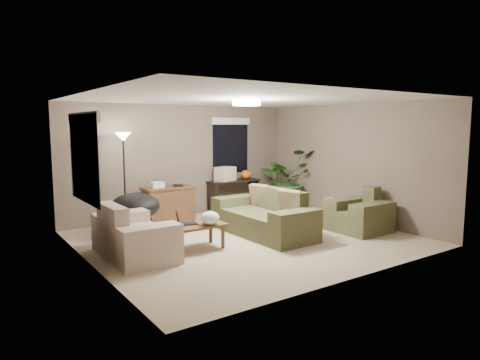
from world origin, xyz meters
TOP-DOWN VIEW (x-y plane):
  - room_shell at (0.00, 0.00)m, footprint 5.50×5.50m
  - main_sofa at (0.47, 0.08)m, footprint 0.95×2.20m
  - throw_pillows at (0.73, 0.08)m, footprint 0.34×1.39m
  - loveseat at (-2.09, 0.13)m, footprint 0.90×1.60m
  - armchair at (2.12, -0.80)m, footprint 0.95×1.00m
  - coffee_table at (-1.10, -0.09)m, footprint 1.00×0.55m
  - laptop at (-1.27, 0.01)m, footprint 0.42×0.30m
  - plastic_bag at (-0.90, -0.24)m, footprint 0.39×0.37m
  - desk at (-0.55, 2.08)m, footprint 1.10×0.50m
  - desk_papers at (-0.71, 2.07)m, footprint 0.69×0.28m
  - console_table at (1.24, 2.25)m, footprint 1.30×0.40m
  - pumpkin at (1.59, 2.25)m, footprint 0.28×0.28m
  - cardboard_box at (0.99, 2.25)m, footprint 0.51×0.43m
  - papasan_chair at (-1.56, 1.37)m, footprint 1.16×1.16m
  - floor_lamp at (-1.52, 2.01)m, footprint 0.32×0.32m
  - ceiling_fixture at (0.00, 0.00)m, footprint 0.50×0.50m
  - houseplant at (2.31, 1.62)m, footprint 1.34×1.49m
  - cat_scratching_post at (2.33, 0.12)m, footprint 0.32×0.32m
  - window_left at (-2.73, 0.30)m, footprint 0.05×1.56m
  - window_back at (1.30, 2.48)m, footprint 1.06×0.05m

SIDE VIEW (x-z plane):
  - cat_scratching_post at x=2.33m, z-range -0.04..0.46m
  - main_sofa at x=0.47m, z-range -0.13..0.72m
  - loveseat at x=-2.09m, z-range -0.13..0.72m
  - armchair at x=2.12m, z-range -0.13..0.72m
  - coffee_table at x=-1.10m, z-range 0.15..0.57m
  - desk at x=-0.55m, z-range 0.00..0.75m
  - console_table at x=1.24m, z-range 0.06..0.81m
  - papasan_chair at x=-1.56m, z-range 0.07..0.86m
  - laptop at x=-1.27m, z-range 0.36..0.60m
  - plastic_bag at x=-0.90m, z-range 0.42..0.64m
  - houseplant at x=2.31m, z-range 0.00..1.16m
  - throw_pillows at x=0.73m, z-range 0.42..0.88m
  - desk_papers at x=-0.71m, z-range 0.74..0.86m
  - pumpkin at x=1.59m, z-range 0.75..0.96m
  - cardboard_box at x=0.99m, z-range 0.75..1.08m
  - room_shell at x=0.00m, z-range -1.50..4.00m
  - floor_lamp at x=-1.52m, z-range 0.64..2.55m
  - window_left at x=-2.73m, z-range 1.12..2.45m
  - window_back at x=1.30m, z-range 1.12..2.45m
  - ceiling_fixture at x=0.00m, z-range 2.39..2.49m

